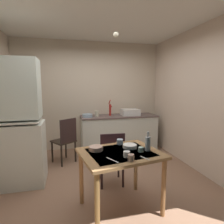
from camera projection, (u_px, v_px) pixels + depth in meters
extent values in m
plane|color=#8D6750|center=(104.00, 180.00, 3.22)|extent=(4.59, 4.59, 0.00)
cube|color=beige|center=(90.00, 96.00, 4.80)|extent=(3.69, 0.10, 2.69)
cube|color=beige|center=(201.00, 100.00, 3.46)|extent=(0.10, 3.68, 2.69)
cube|color=white|center=(103.00, 10.00, 2.83)|extent=(3.69, 3.68, 0.10)
cube|color=silver|center=(19.00, 154.00, 3.06)|extent=(0.81, 0.59, 1.01)
cube|color=silver|center=(14.00, 89.00, 2.91)|extent=(0.75, 0.50, 0.93)
cube|color=silver|center=(16.00, 121.00, 2.95)|extent=(0.73, 0.53, 0.02)
cube|color=silver|center=(119.00, 133.00, 4.73)|extent=(1.85, 0.60, 0.84)
cube|color=#5F4E4B|center=(119.00, 116.00, 4.67)|extent=(1.88, 0.63, 0.03)
sphere|color=#2D2823|center=(111.00, 135.00, 4.36)|extent=(0.02, 0.02, 0.02)
cube|color=white|center=(130.00, 112.00, 4.73)|extent=(0.44, 0.34, 0.15)
cube|color=black|center=(130.00, 109.00, 4.72)|extent=(0.38, 0.28, 0.01)
cylinder|color=#B21E19|center=(110.00, 110.00, 4.65)|extent=(0.05, 0.05, 0.28)
cylinder|color=#B21E19|center=(111.00, 106.00, 4.57)|extent=(0.03, 0.12, 0.03)
cylinder|color=red|center=(110.00, 102.00, 4.68)|extent=(0.02, 0.16, 0.12)
cylinder|color=#9EB2C6|center=(87.00, 116.00, 4.43)|extent=(0.24, 0.24, 0.07)
cylinder|color=beige|center=(97.00, 114.00, 4.53)|extent=(0.10, 0.10, 0.13)
cube|color=#9A6F42|center=(120.00, 153.00, 2.36)|extent=(1.10, 0.93, 0.04)
cube|color=silver|center=(120.00, 152.00, 2.36)|extent=(0.85, 0.73, 0.00)
cylinder|color=#A0753E|center=(97.00, 206.00, 1.95)|extent=(0.06, 0.06, 0.74)
cylinder|color=#A06B3E|center=(164.00, 188.00, 2.29)|extent=(0.06, 0.06, 0.74)
cylinder|color=#9C693D|center=(81.00, 178.00, 2.54)|extent=(0.06, 0.06, 0.74)
cylinder|color=#987249|center=(136.00, 167.00, 2.88)|extent=(0.06, 0.06, 0.74)
cube|color=#2F1F1E|center=(111.00, 157.00, 3.07)|extent=(0.42, 0.42, 0.03)
cube|color=#2F1A21|center=(113.00, 147.00, 2.86)|extent=(0.38, 0.05, 0.42)
cylinder|color=#2F1F1E|center=(119.00, 165.00, 3.30)|extent=(0.04, 0.04, 0.44)
cylinder|color=#2F1F1E|center=(99.00, 167.00, 3.24)|extent=(0.04, 0.04, 0.44)
cylinder|color=#2F1F1E|center=(123.00, 174.00, 2.97)|extent=(0.04, 0.04, 0.44)
cylinder|color=#2F1F1E|center=(102.00, 176.00, 2.91)|extent=(0.04, 0.04, 0.44)
cube|color=#2D231B|center=(63.00, 141.00, 3.92)|extent=(0.56, 0.56, 0.03)
cube|color=#2F201F|center=(68.00, 131.00, 3.77)|extent=(0.32, 0.24, 0.48)
cylinder|color=#2D231B|center=(66.00, 148.00, 4.19)|extent=(0.04, 0.04, 0.44)
cylinder|color=#2D231B|center=(52.00, 152.00, 3.94)|extent=(0.04, 0.04, 0.44)
cylinder|color=#2D231B|center=(75.00, 152.00, 3.97)|extent=(0.04, 0.04, 0.44)
cylinder|color=#2D231B|center=(62.00, 156.00, 3.72)|extent=(0.04, 0.04, 0.44)
cylinder|color=white|center=(130.00, 146.00, 2.52)|extent=(0.19, 0.19, 0.05)
cylinder|color=tan|center=(96.00, 148.00, 2.42)|extent=(0.18, 0.18, 0.05)
cylinder|color=#9EB2C6|center=(120.00, 142.00, 2.67)|extent=(0.09, 0.09, 0.07)
cylinder|color=white|center=(127.00, 154.00, 2.20)|extent=(0.08, 0.08, 0.07)
cylinder|color=tan|center=(131.00, 158.00, 2.08)|extent=(0.07, 0.07, 0.08)
cylinder|color=#ADD1C1|center=(141.00, 150.00, 2.36)|extent=(0.07, 0.07, 0.06)
cylinder|color=#B7BCC1|center=(148.00, 144.00, 2.40)|extent=(0.07, 0.07, 0.18)
cylinder|color=#B7BCC1|center=(148.00, 134.00, 2.38)|extent=(0.03, 0.03, 0.07)
cube|color=silver|center=(112.00, 160.00, 2.10)|extent=(0.11, 0.19, 0.00)
cube|color=beige|center=(145.00, 158.00, 2.16)|extent=(0.08, 0.14, 0.00)
sphere|color=#F9EFCC|center=(116.00, 35.00, 2.76)|extent=(0.08, 0.08, 0.08)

